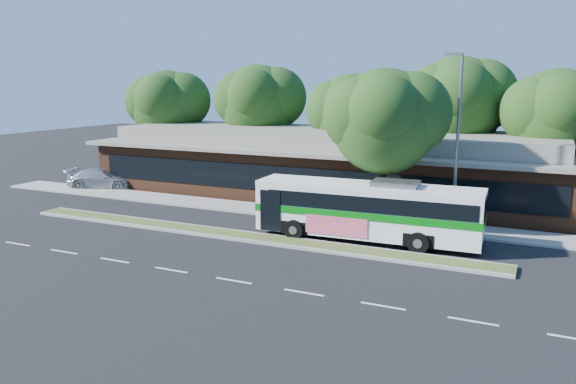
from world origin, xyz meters
name	(u,v)px	position (x,y,z in m)	size (l,w,h in m)	color
ground	(233,240)	(0.00, 0.00, 0.00)	(120.00, 120.00, 0.00)	black
median_strip	(239,235)	(0.00, 0.60, 0.07)	(26.00, 1.10, 0.15)	#404E21
sidewalk	(288,212)	(0.00, 6.40, 0.06)	(44.00, 2.60, 0.12)	gray
parking_lot	(100,181)	(-18.00, 10.00, 0.01)	(14.00, 12.00, 0.01)	black
plaza_building	(328,163)	(0.00, 12.99, 2.13)	(33.20, 11.20, 4.45)	#542E1A
lamp_post	(457,138)	(9.56, 6.00, 4.90)	(0.93, 0.18, 9.07)	slate
tree_bg_a	(172,104)	(-14.58, 15.14, 5.87)	(6.47, 5.80, 8.63)	black
tree_bg_b	(264,102)	(-6.57, 16.14, 6.14)	(6.69, 6.00, 9.00)	black
tree_bg_c	(358,112)	(1.40, 15.13, 5.59)	(6.24, 5.60, 8.26)	black
tree_bg_d	(465,101)	(8.45, 16.15, 6.42)	(6.91, 6.20, 9.37)	black
tree_bg_e	(563,114)	(14.42, 15.14, 5.74)	(6.47, 5.80, 8.50)	black
transit_bus	(368,207)	(6.05, 2.66, 1.71)	(11.03, 2.89, 3.07)	white
sedan	(102,179)	(-15.64, 7.80, 0.72)	(2.02, 4.98, 1.44)	#AEB1B5
sidewalk_tree	(392,119)	(6.39, 5.43, 5.78)	(6.07, 5.45, 8.38)	black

